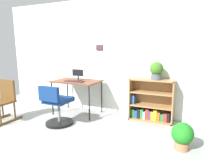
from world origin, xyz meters
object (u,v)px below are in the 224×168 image
(bookshelf_low, at_px, (151,103))
(desk, at_px, (77,83))
(potted_plant_floor, at_px, (182,135))
(rocking_chair, at_px, (3,100))
(potted_plant_on_shelf, at_px, (157,70))
(keyboard, at_px, (75,81))
(office_chair, at_px, (57,108))
(monitor, at_px, (78,75))

(bookshelf_low, bearing_deg, desk, -170.83)
(bookshelf_low, bearing_deg, potted_plant_floor, -55.79)
(rocking_chair, distance_m, bookshelf_low, 2.97)
(potted_plant_on_shelf, bearing_deg, bookshelf_low, 150.60)
(rocking_chair, relative_size, bookshelf_low, 0.95)
(keyboard, distance_m, bookshelf_low, 1.66)
(potted_plant_on_shelf, relative_size, potted_plant_floor, 0.86)
(desk, relative_size, office_chair, 1.29)
(keyboard, bearing_deg, bookshelf_low, 13.89)
(rocking_chair, bearing_deg, potted_plant_floor, 3.85)
(desk, height_order, monitor, monitor)
(rocking_chair, distance_m, potted_plant_floor, 3.39)
(office_chair, height_order, bookshelf_low, bookshelf_low)
(office_chair, distance_m, rocking_chair, 1.16)
(keyboard, xyz_separation_m, potted_plant_floor, (2.24, -0.61, -0.54))
(keyboard, distance_m, office_chair, 0.73)
(rocking_chair, xyz_separation_m, potted_plant_floor, (3.38, 0.23, -0.21))
(office_chair, relative_size, bookshelf_low, 0.90)
(bookshelf_low, relative_size, potted_plant_on_shelf, 2.51)
(keyboard, bearing_deg, monitor, 100.47)
(keyboard, relative_size, bookshelf_low, 0.50)
(rocking_chair, relative_size, potted_plant_floor, 2.05)
(rocking_chair, xyz_separation_m, potted_plant_on_shelf, (2.80, 1.17, 0.61))
(monitor, bearing_deg, office_chair, -87.72)
(desk, height_order, keyboard, keyboard)
(monitor, distance_m, bookshelf_low, 1.69)
(office_chair, relative_size, rocking_chair, 0.95)
(desk, relative_size, keyboard, 2.34)
(keyboard, bearing_deg, potted_plant_floor, -15.12)
(bookshelf_low, bearing_deg, rocking_chair, -155.72)
(bookshelf_low, relative_size, potted_plant_floor, 2.17)
(desk, distance_m, office_chair, 0.80)
(desk, distance_m, keyboard, 0.15)
(monitor, relative_size, office_chair, 0.34)
(keyboard, height_order, potted_plant_floor, keyboard)
(potted_plant_on_shelf, bearing_deg, office_chair, -150.80)
(keyboard, bearing_deg, potted_plant_on_shelf, 11.36)
(desk, xyz_separation_m, office_chair, (0.03, -0.73, -0.34))
(potted_plant_floor, bearing_deg, potted_plant_on_shelf, 121.69)
(monitor, relative_size, keyboard, 0.62)
(monitor, bearing_deg, desk, -85.36)
(potted_plant_floor, bearing_deg, keyboard, 164.88)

